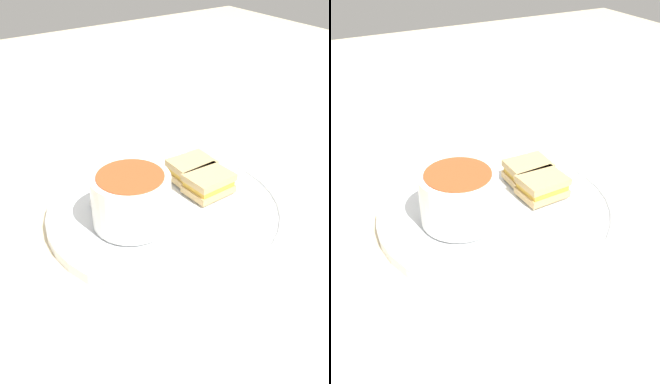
{
  "view_description": "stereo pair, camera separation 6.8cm",
  "coord_description": "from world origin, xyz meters",
  "views": [
    {
      "loc": [
        0.32,
        0.47,
        0.41
      ],
      "look_at": [
        0.0,
        0.0,
        0.04
      ],
      "focal_mm": 42.0,
      "sensor_mm": 36.0,
      "label": 1
    },
    {
      "loc": [
        0.27,
        0.5,
        0.41
      ],
      "look_at": [
        0.0,
        0.0,
        0.04
      ],
      "focal_mm": 42.0,
      "sensor_mm": 36.0,
      "label": 2
    }
  ],
  "objects": [
    {
      "name": "menu_sheet",
      "position": [
        -0.05,
        -0.38,
        0.0
      ],
      "size": [
        0.2,
        0.27,
        0.0
      ],
      "rotation": [
        0.0,
        0.0,
        0.05
      ],
      "color": "white",
      "rests_on": "ground_plane"
    },
    {
      "name": "soup_bowl",
      "position": [
        0.06,
        0.01,
        0.06
      ],
      "size": [
        0.11,
        0.11,
        0.08
      ],
      "color": "white",
      "rests_on": "plate"
    },
    {
      "name": "plate",
      "position": [
        0.0,
        0.0,
        0.01
      ],
      "size": [
        0.36,
        0.36,
        0.02
      ],
      "color": "white",
      "rests_on": "ground_plane"
    },
    {
      "name": "ground_plane",
      "position": [
        0.0,
        0.0,
        0.0
      ],
      "size": [
        2.4,
        2.4,
        0.0
      ],
      "primitive_type": "plane",
      "color": "beige"
    },
    {
      "name": "sandwich_half_near",
      "position": [
        -0.08,
        0.01,
        0.04
      ],
      "size": [
        0.07,
        0.06,
        0.03
      ],
      "rotation": [
        0.0,
        0.0,
        3.19
      ],
      "color": "tan",
      "rests_on": "plate"
    },
    {
      "name": "sandwich_half_far",
      "position": [
        -0.08,
        -0.04,
        0.04
      ],
      "size": [
        0.07,
        0.06,
        0.03
      ],
      "rotation": [
        0.0,
        0.0,
        3.12
      ],
      "color": "tan",
      "rests_on": "plate"
    },
    {
      "name": "spoon",
      "position": [
        0.08,
        -0.07,
        0.02
      ],
      "size": [
        0.1,
        0.09,
        0.01
      ],
      "rotation": [
        0.0,
        0.0,
        7.04
      ],
      "color": "silver",
      "rests_on": "plate"
    }
  ]
}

